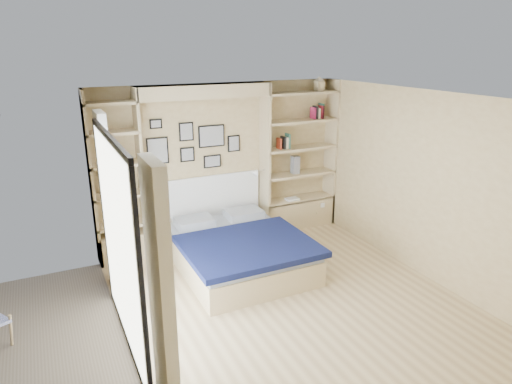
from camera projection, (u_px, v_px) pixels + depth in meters
name	position (u px, v px, depth m)	size (l,w,h in m)	color
ground	(289.00, 300.00, 5.70)	(4.50, 4.50, 0.00)	tan
room_shell	(215.00, 189.00, 6.51)	(4.50, 4.50, 4.50)	#CDB47F
bed	(238.00, 249.00, 6.47)	(1.72, 2.21, 1.07)	beige
photo_gallery	(193.00, 144.00, 6.93)	(1.48, 0.02, 0.82)	black
reading_lamps	(209.00, 178.00, 6.95)	(1.92, 0.12, 0.15)	silver
shelf_decor	(284.00, 133.00, 7.39)	(3.50, 0.23, 2.03)	#9F321C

